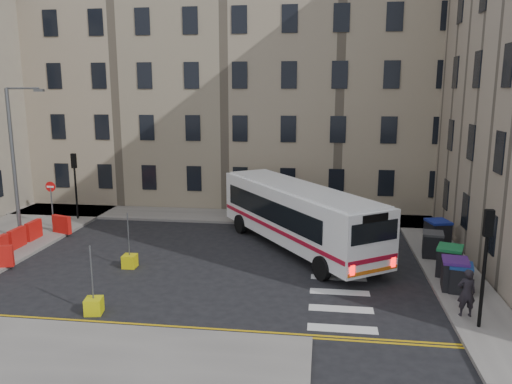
% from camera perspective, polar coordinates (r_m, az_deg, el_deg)
% --- Properties ---
extents(ground, '(120.00, 120.00, 0.00)m').
position_cam_1_polar(ground, '(23.74, -0.46, -8.27)').
color(ground, black).
rests_on(ground, ground).
extents(pavement_north, '(36.00, 3.20, 0.15)m').
position_cam_1_polar(pavement_north, '(33.02, -8.69, -2.56)').
color(pavement_north, slate).
rests_on(pavement_north, ground).
extents(pavement_east, '(2.40, 26.00, 0.15)m').
position_cam_1_polar(pavement_east, '(27.91, 19.49, -5.74)').
color(pavement_east, slate).
rests_on(pavement_east, ground).
extents(terrace_north, '(38.30, 10.80, 17.20)m').
position_cam_1_polar(terrace_north, '(38.96, -7.62, 12.29)').
color(terrace_north, gray).
rests_on(terrace_north, ground).
extents(traffic_light_east, '(0.28, 0.22, 4.10)m').
position_cam_1_polar(traffic_light_east, '(18.22, 24.80, -6.07)').
color(traffic_light_east, black).
rests_on(traffic_light_east, pavement_east).
extents(traffic_light_nw, '(0.28, 0.22, 4.10)m').
position_cam_1_polar(traffic_light_nw, '(32.79, -20.00, 1.76)').
color(traffic_light_nw, black).
rests_on(traffic_light_nw, pavement_west).
extents(streetlamp, '(0.50, 0.22, 8.14)m').
position_cam_1_polar(streetlamp, '(29.27, -25.98, 3.09)').
color(streetlamp, '#595B5E').
rests_on(streetlamp, pavement_west).
extents(no_entry_north, '(0.60, 0.08, 3.00)m').
position_cam_1_polar(no_entry_north, '(31.45, -22.37, -0.28)').
color(no_entry_north, '#595B5E').
rests_on(no_entry_north, pavement_west).
extents(roadworks_barriers, '(1.66, 6.26, 1.00)m').
position_cam_1_polar(roadworks_barriers, '(28.13, -25.02, -4.82)').
color(roadworks_barriers, red).
rests_on(roadworks_barriers, pavement_west).
extents(bus, '(8.95, 11.22, 3.22)m').
position_cam_1_polar(bus, '(25.56, 4.74, -2.51)').
color(bus, white).
rests_on(bus, ground).
extents(wheelie_bin_a, '(1.09, 1.19, 1.13)m').
position_cam_1_polar(wheelie_bin_a, '(21.76, 22.32, -9.04)').
color(wheelie_bin_a, black).
rests_on(wheelie_bin_a, pavement_east).
extents(wheelie_bin_b, '(1.16, 1.28, 1.26)m').
position_cam_1_polar(wheelie_bin_b, '(21.87, 21.74, -8.70)').
color(wheelie_bin_b, black).
rests_on(wheelie_bin_b, pavement_east).
extents(wheelie_bin_c, '(1.35, 1.44, 1.29)m').
position_cam_1_polar(wheelie_bin_c, '(23.38, 21.23, -7.33)').
color(wheelie_bin_c, black).
rests_on(wheelie_bin_c, pavement_east).
extents(wheelie_bin_d, '(1.11, 1.23, 1.21)m').
position_cam_1_polar(wheelie_bin_d, '(25.67, 19.52, -5.64)').
color(wheelie_bin_d, black).
rests_on(wheelie_bin_d, pavement_east).
extents(wheelie_bin_e, '(1.32, 1.43, 1.33)m').
position_cam_1_polar(wheelie_bin_e, '(27.55, 20.02, -4.39)').
color(wheelie_bin_e, black).
rests_on(wheelie_bin_e, pavement_east).
extents(pedestrian, '(0.67, 0.47, 1.75)m').
position_cam_1_polar(pedestrian, '(19.48, 22.93, -10.55)').
color(pedestrian, black).
rests_on(pedestrian, pavement_east).
extents(bollard_yellow, '(0.61, 0.61, 0.60)m').
position_cam_1_polar(bollard_yellow, '(23.99, -14.23, -7.67)').
color(bollard_yellow, '#CABD0B').
rests_on(bollard_yellow, ground).
extents(bollard_chevron, '(0.70, 0.70, 0.60)m').
position_cam_1_polar(bollard_chevron, '(19.65, -18.03, -12.27)').
color(bollard_chevron, '#C3C30B').
rests_on(bollard_chevron, ground).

